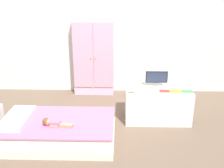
{
  "coord_description": "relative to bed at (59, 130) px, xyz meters",
  "views": [
    {
      "loc": [
        0.33,
        -3.23,
        1.87
      ],
      "look_at": [
        0.23,
        0.33,
        0.57
      ],
      "focal_mm": 41.99,
      "sensor_mm": 36.0,
      "label": 1
    }
  ],
  "objects": [
    {
      "name": "ground_plane",
      "position": [
        0.45,
        0.25,
        -0.15
      ],
      "size": [
        10.0,
        10.0,
        0.02
      ],
      "primitive_type": "cube",
      "color": "brown"
    },
    {
      "name": "book_yellow",
      "position": [
        1.58,
        0.51,
        0.37
      ],
      "size": [
        0.16,
        0.11,
        0.02
      ],
      "primitive_type": "cube",
      "color": "gold",
      "rests_on": "tv_stand"
    },
    {
      "name": "book_red",
      "position": [
        1.43,
        0.51,
        0.37
      ],
      "size": [
        0.14,
        0.09,
        0.01
      ],
      "primitive_type": "cube",
      "color": "#CC3838",
      "rests_on": "tv_stand"
    },
    {
      "name": "back_wall",
      "position": [
        0.45,
        1.83,
        1.21
      ],
      "size": [
        6.4,
        0.05,
        2.7
      ],
      "primitive_type": "cube",
      "color": "silver",
      "rests_on": "ground_plane"
    },
    {
      "name": "tv_stand",
      "position": [
        1.36,
        0.62,
        0.11
      ],
      "size": [
        0.95,
        0.52,
        0.5
      ],
      "primitive_type": "cube",
      "color": "silver",
      "rests_on": "ground_plane"
    },
    {
      "name": "pillow",
      "position": [
        -0.53,
        0.0,
        0.17
      ],
      "size": [
        0.31,
        0.64,
        0.07
      ],
      "primitive_type": "cube",
      "color": "silver",
      "rests_on": "bed"
    },
    {
      "name": "wardrobe",
      "position": [
        0.31,
        1.66,
        0.58
      ],
      "size": [
        0.73,
        0.27,
        1.43
      ],
      "color": "#EFADCC",
      "rests_on": "ground_plane"
    },
    {
      "name": "doll",
      "position": [
        -0.05,
        -0.12,
        0.18
      ],
      "size": [
        0.39,
        0.15,
        0.1
      ],
      "color": "#D6668E",
      "rests_on": "bed"
    },
    {
      "name": "book_green",
      "position": [
        1.75,
        0.51,
        0.37
      ],
      "size": [
        0.15,
        0.09,
        0.01
      ],
      "primitive_type": "cube",
      "color": "#429E51",
      "rests_on": "tv_stand"
    },
    {
      "name": "bed",
      "position": [
        0.0,
        0.0,
        0.0
      ],
      "size": [
        1.44,
        0.9,
        0.27
      ],
      "color": "silver",
      "rests_on": "ground_plane"
    },
    {
      "name": "tv_monitor",
      "position": [
        1.34,
        0.71,
        0.5
      ],
      "size": [
        0.32,
        0.1,
        0.23
      ],
      "color": "#99999E",
      "rests_on": "tv_stand"
    },
    {
      "name": "rocking_horse_toy",
      "position": [
        0.96,
        0.44,
        0.41
      ],
      "size": [
        0.09,
        0.04,
        0.11
      ],
      "color": "#8E6642",
      "rests_on": "tv_stand"
    }
  ]
}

